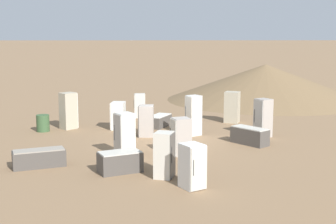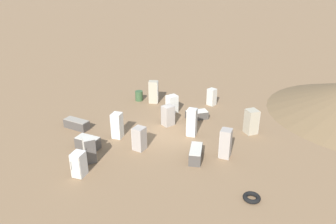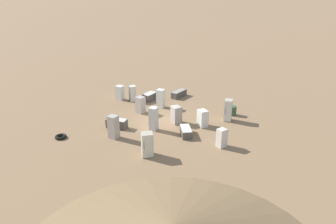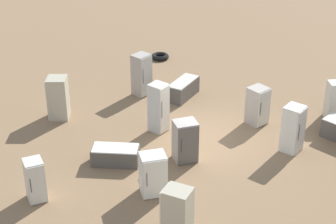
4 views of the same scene
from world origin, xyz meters
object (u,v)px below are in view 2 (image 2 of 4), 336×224
(discarded_fridge_5, at_px, (90,150))
(discarded_fridge_14, at_px, (196,154))
(discarded_fridge_4, at_px, (139,138))
(discarded_fridge_13, at_px, (172,104))
(scrap_tire, at_px, (252,198))
(discarded_fridge_12, at_px, (79,164))
(discarded_fridge_9, at_px, (117,125))
(rusty_barrel, at_px, (139,96))
(discarded_fridge_0, at_px, (88,143))
(discarded_fridge_7, at_px, (251,121))
(discarded_fridge_8, at_px, (192,122))
(discarded_fridge_6, at_px, (197,115))
(discarded_fridge_3, at_px, (154,92))
(discarded_fridge_11, at_px, (77,124))
(discarded_fridge_2, at_px, (168,115))
(discarded_fridge_1, at_px, (226,143))
(discarded_fridge_10, at_px, (212,97))

(discarded_fridge_5, distance_m, discarded_fridge_14, 6.21)
(discarded_fridge_4, relative_size, discarded_fridge_14, 0.85)
(discarded_fridge_4, height_order, discarded_fridge_13, discarded_fridge_4)
(scrap_tire, bearing_deg, discarded_fridge_12, -145.42)
(discarded_fridge_9, distance_m, rusty_barrel, 6.72)
(discarded_fridge_0, relative_size, discarded_fridge_4, 1.11)
(discarded_fridge_7, bearing_deg, discarded_fridge_12, -84.32)
(discarded_fridge_4, distance_m, discarded_fridge_9, 2.25)
(discarded_fridge_7, xyz_separation_m, discarded_fridge_8, (-2.50, -3.26, 0.11))
(discarded_fridge_6, bearing_deg, discarded_fridge_0, 105.71)
(discarded_fridge_3, xyz_separation_m, discarded_fridge_11, (0.03, -7.16, -0.61))
(discarded_fridge_2, height_order, discarded_fridge_8, discarded_fridge_8)
(discarded_fridge_12, bearing_deg, discarded_fridge_13, -102.36)
(discarded_fridge_1, distance_m, discarded_fridge_9, 7.23)
(discarded_fridge_2, height_order, discarded_fridge_11, discarded_fridge_2)
(discarded_fridge_7, height_order, discarded_fridge_12, discarded_fridge_7)
(discarded_fridge_0, relative_size, discarded_fridge_9, 0.96)
(discarded_fridge_9, bearing_deg, discarded_fridge_12, 179.35)
(discarded_fridge_12, bearing_deg, discarded_fridge_3, -90.19)
(discarded_fridge_8, bearing_deg, discarded_fridge_12, 144.20)
(discarded_fridge_7, distance_m, discarded_fridge_11, 12.19)
(discarded_fridge_0, height_order, discarded_fridge_5, discarded_fridge_5)
(discarded_fridge_5, bearing_deg, discarded_fridge_3, -134.33)
(discarded_fridge_1, height_order, discarded_fridge_8, discarded_fridge_8)
(discarded_fridge_3, relative_size, scrap_tire, 2.14)
(discarded_fridge_1, bearing_deg, discarded_fridge_10, 20.39)
(discarded_fridge_5, bearing_deg, rusty_barrel, -126.50)
(discarded_fridge_0, bearing_deg, discarded_fridge_6, 146.10)
(discarded_fridge_1, height_order, discarded_fridge_6, discarded_fridge_1)
(discarded_fridge_4, bearing_deg, discarded_fridge_6, -10.85)
(discarded_fridge_2, relative_size, discarded_fridge_12, 1.05)
(discarded_fridge_6, distance_m, discarded_fridge_7, 4.24)
(discarded_fridge_3, height_order, scrap_tire, discarded_fridge_3)
(discarded_fridge_6, height_order, discarded_fridge_9, discarded_fridge_9)
(discarded_fridge_10, bearing_deg, scrap_tire, -131.83)
(discarded_fridge_14, distance_m, rusty_barrel, 10.28)
(discarded_fridge_9, bearing_deg, discarded_fridge_7, -68.39)
(discarded_fridge_5, bearing_deg, discarded_fridge_10, -157.54)
(discarded_fridge_9, relative_size, discarded_fridge_11, 0.88)
(discarded_fridge_12, bearing_deg, discarded_fridge_9, -89.53)
(discarded_fridge_2, distance_m, discarded_fridge_11, 6.49)
(discarded_fridge_9, bearing_deg, discarded_fridge_13, -24.26)
(discarded_fridge_1, xyz_separation_m, rusty_barrel, (-10.70, 1.80, -0.49))
(discarded_fridge_8, xyz_separation_m, discarded_fridge_10, (-2.62, 5.12, -0.27))
(discarded_fridge_5, height_order, discarded_fridge_13, discarded_fridge_5)
(discarded_fridge_14, bearing_deg, discarded_fridge_9, 160.79)
(discarded_fridge_0, relative_size, discarded_fridge_11, 0.84)
(discarded_fridge_1, relative_size, discarded_fridge_12, 1.28)
(discarded_fridge_4, relative_size, discarded_fridge_12, 1.06)
(scrap_tire, bearing_deg, discarded_fridge_8, 157.98)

